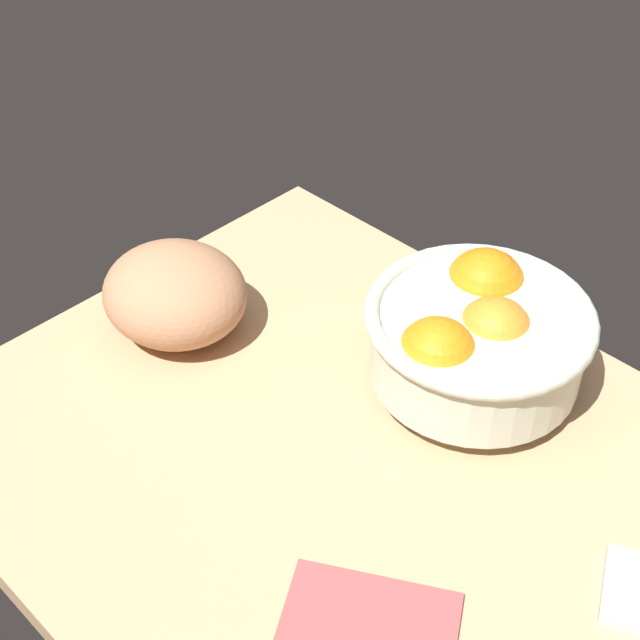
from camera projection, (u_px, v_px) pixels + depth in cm
name	position (u px, v px, depth cm)	size (l,w,h in cm)	color
ground_plane	(375.00, 488.00, 87.78)	(83.09, 60.89, 3.00)	tan
fruit_bowl	(475.00, 336.00, 92.43)	(22.94, 22.94, 11.83)	silver
bread_loaf	(175.00, 294.00, 99.90)	(16.04, 14.87, 9.93)	tan
napkin_folded	(369.00, 624.00, 74.73)	(14.28, 9.37, 0.90)	#AD4C4D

